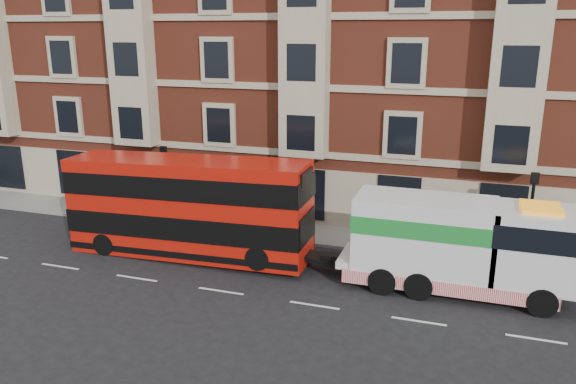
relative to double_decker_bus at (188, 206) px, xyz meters
name	(u,v)px	position (x,y,z in m)	size (l,w,h in m)	color
ground	(221,291)	(2.99, -3.02, -2.48)	(120.00, 120.00, 0.00)	black
sidewalk	(280,230)	(2.99, 4.48, -2.41)	(90.00, 3.00, 0.15)	slate
victorian_terrace	(327,35)	(3.49, 11.98, 7.58)	(45.00, 12.00, 20.40)	brown
lamp_post_west	(165,180)	(-3.01, 3.18, 0.19)	(0.35, 0.15, 4.35)	black
lamp_post_east	(530,213)	(14.99, 3.18, 0.19)	(0.35, 0.15, 4.35)	black
double_decker_bus	(188,206)	(0.00, 0.00, 0.00)	(11.58, 2.66, 4.69)	red
tow_truck	(457,244)	(12.06, 0.00, -0.43)	(9.27, 2.74, 3.86)	silver
pedestrian	(99,204)	(-7.29, 3.13, -1.54)	(0.58, 0.38, 1.59)	#192833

